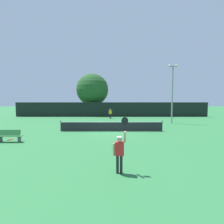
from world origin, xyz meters
TOP-DOWN VIEW (x-y plane):
  - ground_plane at (0.00, 0.00)m, footprint 120.00×120.00m
  - tennis_net at (0.00, 0.00)m, footprint 10.13×0.08m
  - perimeter_fence at (0.00, 14.72)m, footprint 34.99×0.12m
  - player_serving at (0.38, -9.89)m, footprint 0.68×0.39m
  - player_receiving at (-0.22, 11.37)m, footprint 0.57×0.23m
  - tennis_ball at (-0.56, 1.08)m, footprint 0.07×0.07m
  - spare_racket at (-8.01, -3.53)m, footprint 0.28×0.52m
  - courtside_bench at (-7.58, -4.40)m, footprint 1.80×0.44m
  - light_pole at (7.98, 5.91)m, footprint 1.18×0.28m
  - large_tree at (-3.86, 17.99)m, footprint 6.32×6.32m
  - parked_car_near at (-3.04, 20.57)m, footprint 2.33×4.38m
  - parked_car_mid at (6.17, 20.97)m, footprint 2.32×4.37m
  - parked_car_far at (10.42, 22.69)m, footprint 2.19×4.32m

SIDE VIEW (x-z plane):
  - ground_plane at x=0.00m, z-range 0.00..0.00m
  - spare_racket at x=-8.01m, z-range 0.00..0.04m
  - tennis_ball at x=-0.56m, z-range 0.00..0.07m
  - courtside_bench at x=-7.58m, z-range 0.01..0.96m
  - tennis_net at x=0.00m, z-range -0.02..1.05m
  - parked_car_near at x=-3.04m, z-range -0.07..1.62m
  - parked_car_mid at x=6.17m, z-range -0.07..1.62m
  - parked_car_far at x=10.42m, z-range -0.07..1.62m
  - player_receiving at x=-0.22m, z-range 0.17..1.73m
  - player_serving at x=0.38m, z-range -0.16..2.28m
  - perimeter_fence at x=0.00m, z-range 0.00..2.60m
  - light_pole at x=7.98m, z-range 0.56..8.26m
  - large_tree at x=-3.86m, z-range 0.94..9.17m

